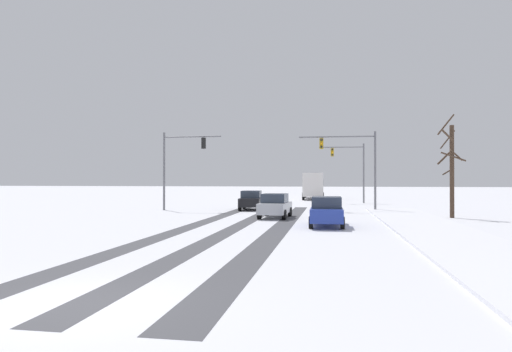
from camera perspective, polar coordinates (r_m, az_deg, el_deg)
ground_plane at (r=9.90m, az=-21.78°, el=-15.40°), size 300.00×300.00×0.00m
wheel_track_left_lane at (r=24.71m, az=-8.02°, el=-6.39°), size 1.04×33.58×0.01m
wheel_track_right_lane at (r=24.07m, az=-2.27°, el=-6.55°), size 0.96×33.58×0.01m
wheel_track_center at (r=23.71m, az=3.39°, el=-6.65°), size 1.09×33.58×0.01m
sidewalk_kerb_right at (r=22.63m, az=22.71°, el=-6.76°), size 4.00×33.58×0.12m
traffic_signal_near_right at (r=36.74m, az=12.63°, el=2.49°), size 6.30×0.46×6.50m
traffic_signal_far_right at (r=48.70m, az=12.40°, el=1.66°), size 4.91×0.56×6.50m
traffic_signal_near_left at (r=36.84m, az=-10.02°, el=2.35°), size 5.03×0.38×6.50m
car_black_lead at (r=36.72m, az=-0.60°, el=-3.18°), size 2.01×4.19×1.62m
car_silver_second at (r=29.14m, az=2.51°, el=-3.89°), size 2.01×4.19×1.62m
car_blue_third at (r=24.16m, az=9.22°, el=-4.59°), size 1.85×4.11×1.62m
bus_oncoming at (r=58.26m, az=7.51°, el=-1.02°), size 2.86×11.05×3.38m
bare_tree_sidewalk_mid at (r=31.89m, az=24.18°, el=1.12°), size 1.56×1.81×7.05m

